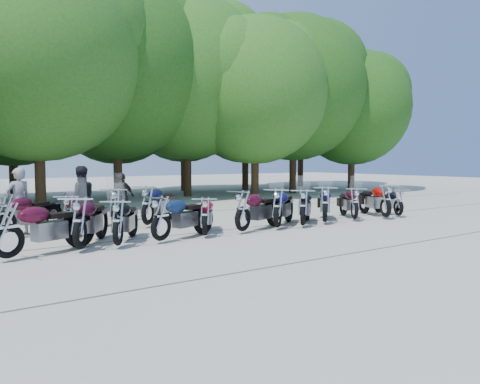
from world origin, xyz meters
TOP-DOWN VIEW (x-y plane):
  - ground at (0.00, 0.00)m, footprint 90.00×90.00m
  - tree_3 at (-3.57, 11.24)m, footprint 8.70×8.70m
  - tree_4 at (0.54, 13.09)m, footprint 9.13×9.13m
  - tree_5 at (4.61, 13.20)m, footprint 9.04×9.04m
  - tree_6 at (7.55, 10.82)m, footprint 8.00×8.00m
  - tree_7 at (11.20, 11.78)m, footprint 8.79×8.79m
  - tree_8 at (15.83, 11.20)m, footprint 7.53×7.53m
  - tree_11 at (-3.76, 16.43)m, footprint 7.56×7.56m
  - tree_12 at (1.80, 16.47)m, footprint 7.88×7.88m
  - tree_13 at (6.69, 17.47)m, footprint 8.31×8.31m
  - tree_14 at (10.68, 16.09)m, footprint 8.02×8.02m
  - tree_15 at (16.61, 17.02)m, footprint 9.67×9.67m
  - motorcycle_0 at (-6.49, 0.44)m, footprint 2.54×1.60m
  - motorcycle_1 at (-5.01, 0.61)m, footprint 2.01×2.51m
  - motorcycle_2 at (-4.15, 0.54)m, footprint 1.85×2.30m
  - motorcycle_3 at (-3.05, 0.56)m, footprint 2.46×1.54m
  - motorcycle_4 at (-1.73, 0.64)m, footprint 1.78×2.16m
  - motorcycle_5 at (-0.51, 0.63)m, footprint 2.55×1.57m
  - motorcycle_6 at (0.75, 0.64)m, footprint 2.39×2.12m
  - motorcycle_7 at (1.65, 0.51)m, footprint 2.22×2.13m
  - motorcycle_8 at (2.73, 0.66)m, footprint 2.27×2.25m
  - motorcycle_9 at (4.11, 0.64)m, footprint 1.86×2.27m
  - motorcycle_10 at (5.37, 0.35)m, footprint 1.73×2.52m
  - motorcycle_11 at (6.21, 0.44)m, footprint 1.40×2.13m
  - motorcycle_12 at (-6.11, 3.35)m, footprint 2.35×1.99m
  - motorcycle_13 at (-4.55, 3.29)m, footprint 1.61×2.27m
  - motorcycle_14 at (-3.26, 3.17)m, footprint 1.77×2.59m
  - motorcycle_15 at (-2.19, 3.30)m, footprint 2.43×2.30m
  - rider_0 at (-5.68, 3.98)m, footprint 0.78×0.63m
  - rider_1 at (-3.96, 4.11)m, footprint 0.98×0.79m
  - rider_2 at (-2.30, 5.07)m, footprint 1.03×0.70m

SIDE VIEW (x-z plane):
  - ground at x=0.00m, z-range 0.00..0.00m
  - motorcycle_11 at x=6.21m, z-range 0.00..1.16m
  - motorcycle_4 at x=-1.73m, z-range 0.00..1.22m
  - motorcycle_13 at x=-4.55m, z-range 0.00..1.25m
  - motorcycle_9 at x=4.11m, z-range 0.00..1.29m
  - motorcycle_2 at x=-4.15m, z-range 0.00..1.30m
  - motorcycle_7 at x=1.65m, z-range 0.00..1.33m
  - motorcycle_3 at x=-3.05m, z-range 0.00..1.34m
  - motorcycle_12 at x=-6.11m, z-range 0.00..1.35m
  - motorcycle_0 at x=-6.49m, z-range 0.00..1.38m
  - motorcycle_10 at x=5.37m, z-range 0.00..1.38m
  - motorcycle_5 at x=-0.51m, z-range 0.00..1.38m
  - motorcycle_8 at x=2.73m, z-range 0.00..1.38m
  - motorcycle_6 at x=0.75m, z-range 0.00..1.39m
  - motorcycle_1 at x=-5.01m, z-range 0.00..1.41m
  - motorcycle_14 at x=-3.26m, z-range 0.00..1.41m
  - motorcycle_15 at x=-2.19m, z-range 0.00..1.45m
  - rider_2 at x=-2.30m, z-range 0.00..1.63m
  - rider_0 at x=-5.68m, z-range 0.00..1.86m
  - rider_1 at x=-3.96m, z-range 0.00..1.88m
  - tree_8 at x=15.83m, z-range 0.85..10.10m
  - tree_11 at x=-3.76m, z-range 0.85..10.14m
  - tree_12 at x=1.80m, z-range 0.89..10.56m
  - tree_6 at x=7.55m, z-range 0.90..10.72m
  - tree_14 at x=10.68m, z-range 0.91..10.75m
  - tree_13 at x=6.69m, z-range 0.94..11.14m
  - tree_3 at x=-3.57m, z-range 0.98..11.66m
  - tree_7 at x=11.20m, z-range 0.99..11.79m
  - tree_5 at x=4.61m, z-range 1.02..12.12m
  - tree_4 at x=0.54m, z-range 1.03..12.24m
  - tree_15 at x=16.61m, z-range 1.09..12.96m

